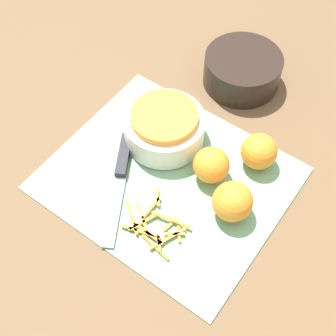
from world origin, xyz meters
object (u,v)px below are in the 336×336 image
(orange_back, at_px, (232,202))
(orange_left, at_px, (259,151))
(bowl_dark, at_px, (242,70))
(knife, at_px, (122,168))
(orange_right, at_px, (211,165))
(bowl_speckled, at_px, (164,127))

(orange_back, bearing_deg, orange_left, 97.83)
(bowl_dark, height_order, knife, bowl_dark)
(orange_left, xyz_separation_m, orange_back, (0.02, -0.12, 0.00))
(orange_left, bearing_deg, orange_back, -82.17)
(bowl_dark, bearing_deg, orange_back, -62.20)
(bowl_dark, distance_m, orange_left, 0.22)
(orange_left, bearing_deg, orange_right, -125.45)
(bowl_speckled, distance_m, orange_right, 0.12)
(orange_left, relative_size, orange_back, 0.95)
(knife, relative_size, orange_back, 3.01)
(bowl_dark, xyz_separation_m, knife, (-0.06, -0.33, -0.02))
(knife, distance_m, orange_right, 0.17)
(bowl_speckled, xyz_separation_m, orange_back, (0.19, -0.07, 0.00))
(bowl_speckled, relative_size, orange_back, 2.18)
(knife, relative_size, orange_right, 3.19)
(bowl_dark, relative_size, orange_back, 2.28)
(bowl_speckled, relative_size, bowl_dark, 0.96)
(orange_right, bearing_deg, orange_back, -31.34)
(knife, bearing_deg, orange_right, 91.35)
(bowl_dark, xyz_separation_m, orange_right, (0.08, -0.25, 0.01))
(bowl_dark, height_order, orange_left, orange_left)
(bowl_speckled, distance_m, bowl_dark, 0.23)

